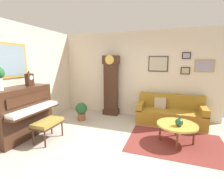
# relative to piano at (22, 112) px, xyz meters

# --- Properties ---
(ground_plane) EXTENTS (6.40, 6.00, 0.10)m
(ground_plane) POSITION_rel_piano_xyz_m (2.23, 0.19, -0.67)
(ground_plane) COLOR #B2A899
(wall_left) EXTENTS (0.13, 4.90, 2.80)m
(wall_left) POSITION_rel_piano_xyz_m (-0.37, 0.19, 0.79)
(wall_left) COLOR beige
(wall_left) RESTS_ON ground_plane
(wall_back) EXTENTS (5.30, 0.13, 2.80)m
(wall_back) POSITION_rel_piano_xyz_m (2.25, 2.59, 0.78)
(wall_back) COLOR beige
(wall_back) RESTS_ON ground_plane
(area_rug) EXTENTS (2.10, 1.50, 0.01)m
(area_rug) POSITION_rel_piano_xyz_m (3.54, 0.86, -0.62)
(area_rug) COLOR maroon
(area_rug) RESTS_ON ground_plane
(piano) EXTENTS (0.87, 1.44, 1.23)m
(piano) POSITION_rel_piano_xyz_m (0.00, 0.00, 0.00)
(piano) COLOR #3D2316
(piano) RESTS_ON ground_plane
(piano_bench) EXTENTS (0.42, 0.70, 0.48)m
(piano_bench) POSITION_rel_piano_xyz_m (0.74, 0.03, -0.21)
(piano_bench) COLOR #3D2316
(piano_bench) RESTS_ON ground_plane
(grandfather_clock) EXTENTS (0.52, 0.34, 2.03)m
(grandfather_clock) POSITION_rel_piano_xyz_m (1.48, 2.33, 0.35)
(grandfather_clock) COLOR #3D2316
(grandfather_clock) RESTS_ON ground_plane
(couch) EXTENTS (1.90, 0.80, 0.84)m
(couch) POSITION_rel_piano_xyz_m (3.41, 2.10, -0.31)
(couch) COLOR olive
(couch) RESTS_ON ground_plane
(coffee_table) EXTENTS (0.88, 0.88, 0.44)m
(coffee_table) POSITION_rel_piano_xyz_m (3.56, 0.90, -0.21)
(coffee_table) COLOR gold
(coffee_table) RESTS_ON ground_plane
(mantel_clock) EXTENTS (0.13, 0.18, 0.38)m
(mantel_clock) POSITION_rel_piano_xyz_m (0.00, 0.32, 0.78)
(mantel_clock) COLOR #3D2316
(mantel_clock) RESTS_ON piano
(green_jug) EXTENTS (0.17, 0.17, 0.24)m
(green_jug) POSITION_rel_piano_xyz_m (3.59, 0.79, -0.09)
(green_jug) COLOR #234C33
(green_jug) RESTS_ON coffee_table
(potted_plant) EXTENTS (0.36, 0.36, 0.56)m
(potted_plant) POSITION_rel_piano_xyz_m (0.80, 1.46, -0.30)
(potted_plant) COLOR #935138
(potted_plant) RESTS_ON ground_plane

